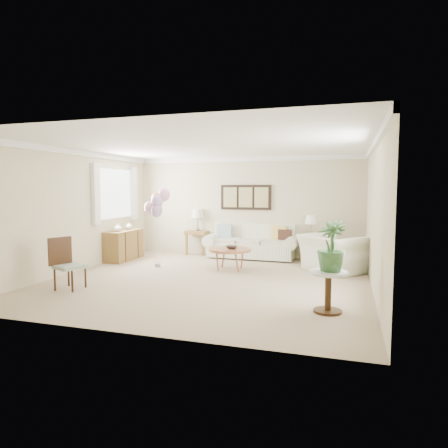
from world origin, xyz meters
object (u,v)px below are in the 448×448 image
accent_chair (67,262)px  balloon_cluster (157,203)px  sofa (252,244)px  coffee_table (230,250)px  armchair (333,254)px

accent_chair → balloon_cluster: bearing=74.8°
sofa → coffee_table: size_ratio=2.60×
sofa → armchair: bearing=-30.6°
armchair → balloon_cluster: size_ratio=0.68×
sofa → coffee_table: bearing=-94.1°
coffee_table → balloon_cluster: 1.95m
armchair → accent_chair: size_ratio=1.32×
accent_chair → sofa: bearing=59.8°
coffee_table → accent_chair: 3.36m
accent_chair → balloon_cluster: (0.62, 2.29, 0.98)m
armchair → accent_chair: 5.31m
sofa → accent_chair: size_ratio=2.62×
sofa → armchair: size_ratio=1.98×
accent_chair → balloon_cluster: balloon_cluster is taller
coffee_table → armchair: 2.21m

